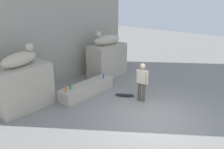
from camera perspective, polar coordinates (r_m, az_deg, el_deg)
ground_plane at (r=8.83m, az=9.91°, el=-10.51°), size 40.00×40.00×0.00m
facade_wall at (r=11.64m, az=-15.29°, el=14.26°), size 9.88×0.60×6.92m
pedestal_left at (r=9.69m, az=-20.99°, el=-3.02°), size 2.15×1.11×1.76m
pedestal_right at (r=12.73m, az=-1.19°, el=3.46°), size 2.15×1.11×1.76m
statue_reclining_left at (r=9.36m, az=-21.67°, el=3.65°), size 1.68×0.90×0.78m
statue_reclining_right at (r=12.45m, az=-1.36°, el=8.58°), size 1.69×0.91×0.78m
ledge_block at (r=10.57m, az=-6.10°, el=-3.52°), size 2.82×0.71×0.54m
skater at (r=9.72m, az=7.37°, el=-1.50°), size 0.25×0.54×1.67m
skateboard at (r=10.40m, az=3.09°, el=-5.05°), size 0.59×0.79×0.08m
bottle_green at (r=9.92m, az=-10.16°, el=-2.91°), size 0.07×0.07×0.28m
bottle_orange at (r=9.63m, az=-11.27°, el=-3.72°), size 0.06×0.06×0.26m
bottle_blue at (r=11.02m, az=-2.09°, el=-0.37°), size 0.07×0.07×0.26m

